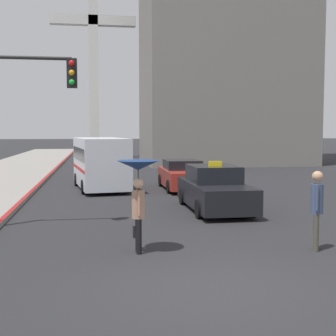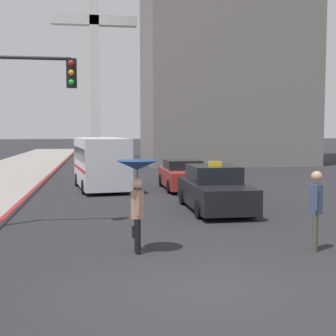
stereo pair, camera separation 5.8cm
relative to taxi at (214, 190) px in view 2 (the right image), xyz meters
The scene contains 8 objects.
ground_plane 8.09m from the taxi, 105.15° to the right, with size 300.00×300.00×0.00m, color #262628.
taxi is the anchor object (origin of this frame).
sedan_red 5.81m from the taxi, 90.14° to the left, with size 1.91×4.25×1.37m.
ambulance_van 7.54m from the taxi, 120.58° to the left, with size 2.67×5.45×2.39m.
pedestrian_with_umbrella 6.18m from the taxi, 120.62° to the right, with size 0.94×0.94×2.08m.
pedestrian_man 5.76m from the taxi, 80.81° to the right, with size 0.38×0.42×1.83m.
traffic_light 7.06m from the taxi, 161.11° to the right, with size 2.85×0.38×5.03m.
monument_cross 31.96m from the taxi, 97.74° to the left, with size 8.02×0.90×18.23m.
Camera 2 is at (-1.88, -7.77, 2.74)m, focal length 50.00 mm.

